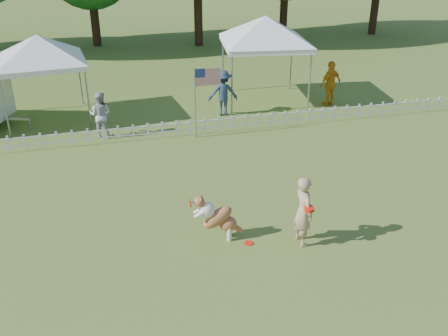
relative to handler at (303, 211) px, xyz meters
name	(u,v)px	position (x,y,z in m)	size (l,w,h in m)	color
ground	(260,246)	(-0.98, 0.11, -0.85)	(120.00, 120.00, 0.00)	#41621F
picket_fence	(198,127)	(-0.98, 7.11, -0.55)	(22.00, 0.08, 0.60)	white
handler	(303,211)	(0.00, 0.00, 0.00)	(0.62, 0.41, 1.71)	tan
dog	(218,217)	(-1.84, 0.64, -0.27)	(1.13, 0.38, 1.17)	brown
frisbee_on_turf	(249,243)	(-1.20, 0.26, -0.84)	(0.21, 0.21, 0.02)	red
canopy_tent_left	(44,79)	(-6.13, 10.03, 0.70)	(3.01, 3.01, 3.11)	white
canopy_tent_right	(264,61)	(2.44, 10.08, 0.85)	(3.29, 3.29, 3.40)	white
flag_pole	(195,104)	(-1.09, 6.87, 0.38)	(0.95, 0.10, 2.47)	gray
spectator_a	(100,115)	(-4.24, 7.78, -0.05)	(0.78, 0.61, 1.61)	#A9AAAF
spectator_b	(223,93)	(0.39, 8.85, 0.03)	(1.14, 0.66, 1.77)	#253850
spectator_c	(330,83)	(4.89, 8.89, 0.06)	(1.07, 0.45, 1.83)	orange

